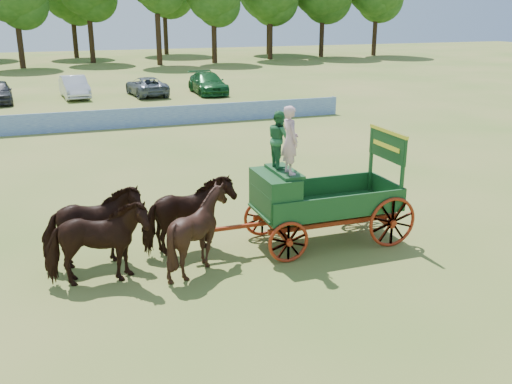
% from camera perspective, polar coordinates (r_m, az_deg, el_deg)
% --- Properties ---
extents(ground, '(160.00, 160.00, 0.00)m').
position_cam_1_polar(ground, '(14.83, -1.44, -6.56)').
color(ground, olive).
rests_on(ground, ground).
extents(horse_lead_left, '(2.45, 1.24, 2.02)m').
position_cam_1_polar(horse_lead_left, '(13.57, -15.65, -5.01)').
color(horse_lead_left, black).
rests_on(horse_lead_left, ground).
extents(horse_lead_right, '(2.47, 1.29, 2.02)m').
position_cam_1_polar(horse_lead_right, '(14.60, -16.02, -3.41)').
color(horse_lead_right, black).
rests_on(horse_lead_right, ground).
extents(horse_wheel_left, '(1.91, 1.71, 2.02)m').
position_cam_1_polar(horse_wheel_left, '(13.89, -5.76, -3.86)').
color(horse_wheel_left, black).
rests_on(horse_wheel_left, ground).
extents(horse_wheel_right, '(2.56, 1.56, 2.02)m').
position_cam_1_polar(horse_wheel_right, '(14.90, -6.80, -2.38)').
color(horse_wheel_right, black).
rests_on(horse_wheel_right, ground).
extents(farm_dray, '(6.00, 2.00, 3.87)m').
position_cam_1_polar(farm_dray, '(15.10, 4.57, 0.55)').
color(farm_dray, '#A22D10').
rests_on(farm_dray, ground).
extents(sponsor_banner, '(26.00, 0.08, 1.05)m').
position_cam_1_polar(sponsor_banner, '(31.50, -13.68, 7.12)').
color(sponsor_banner, '#1D409F').
rests_on(sponsor_banner, ground).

